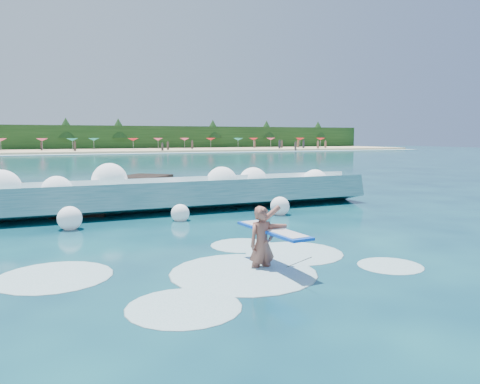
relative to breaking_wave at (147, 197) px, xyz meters
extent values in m
plane|color=#07273D|center=(0.21, -6.97, -0.55)|extent=(200.00, 200.00, 0.00)
cube|color=tan|center=(0.21, 71.03, -0.35)|extent=(140.00, 20.00, 0.40)
cube|color=silver|center=(0.21, 60.03, -0.51)|extent=(140.00, 5.00, 0.08)
cube|color=black|center=(0.21, 81.03, 1.95)|extent=(140.00, 4.00, 5.00)
cube|color=teal|center=(0.00, -0.16, -0.09)|extent=(18.14, 2.76, 1.51)
cube|color=white|center=(0.00, 0.64, 0.36)|extent=(18.14, 1.28, 0.71)
cube|color=black|center=(-2.50, 0.24, -0.18)|extent=(2.06, 1.69, 1.05)
cube|color=black|center=(0.20, 1.44, -0.03)|extent=(2.65, 2.68, 1.47)
imported|color=#8F5143|center=(0.49, -8.91, 0.00)|extent=(0.61, 0.41, 1.67)
cube|color=blue|center=(0.77, -8.86, 0.29)|extent=(0.70, 2.32, 0.06)
cube|color=silver|center=(0.77, -8.86, 0.30)|extent=(0.59, 2.12, 0.06)
cylinder|color=black|center=(0.67, -10.11, -0.10)|extent=(0.01, 0.91, 0.43)
sphere|color=white|center=(-4.95, 0.28, 0.51)|extent=(1.33, 1.33, 1.33)
sphere|color=white|center=(-3.19, 0.10, 0.36)|extent=(1.10, 1.10, 1.10)
sphere|color=white|center=(-1.28, 0.58, 0.62)|extent=(1.36, 1.36, 1.36)
sphere|color=white|center=(1.09, -0.51, 0.06)|extent=(1.02, 1.02, 1.02)
sphere|color=white|center=(3.14, 0.12, 0.43)|extent=(1.28, 1.28, 1.28)
sphere|color=white|center=(4.70, 0.42, 0.36)|extent=(1.25, 1.25, 1.25)
sphere|color=white|center=(7.30, -0.42, 0.32)|extent=(1.12, 1.12, 1.12)
sphere|color=white|center=(-2.97, -2.54, -0.21)|extent=(0.75, 0.75, 0.75)
sphere|color=white|center=(0.59, -2.45, -0.30)|extent=(0.63, 0.63, 0.63)
sphere|color=white|center=(4.28, -2.77, -0.24)|extent=(0.71, 0.71, 0.71)
ellipsoid|color=silver|center=(0.03, -8.94, -0.55)|extent=(3.14, 3.14, 0.16)
ellipsoid|color=silver|center=(-1.70, -10.35, -0.55)|extent=(1.99, 1.99, 0.10)
ellipsoid|color=silver|center=(1.87, -7.91, -0.55)|extent=(2.42, 2.42, 0.12)
ellipsoid|color=silver|center=(-3.63, -7.62, -0.55)|extent=(2.37, 2.37, 0.12)
ellipsoid|color=silver|center=(1.03, -6.64, -0.55)|extent=(1.68, 1.68, 0.08)
ellipsoid|color=silver|center=(3.24, -9.76, -0.55)|extent=(1.45, 1.45, 0.07)
cone|color=#ED4576|center=(-8.93, 72.40, 1.70)|extent=(2.00, 2.00, 0.50)
cone|color=#ED4576|center=(-2.38, 72.24, 1.70)|extent=(2.00, 2.00, 0.50)
cone|color=#15887E|center=(2.56, 71.06, 1.70)|extent=(2.00, 2.00, 0.50)
cone|color=#15887E|center=(6.69, 74.84, 1.70)|extent=(2.00, 2.00, 0.50)
cone|color=red|center=(13.31, 70.88, 1.70)|extent=(2.00, 2.00, 0.50)
cone|color=#ED4576|center=(19.16, 75.32, 1.70)|extent=(2.00, 2.00, 0.50)
cone|color=#ED4576|center=(24.72, 75.37, 1.70)|extent=(2.00, 2.00, 0.50)
cone|color=red|center=(30.08, 74.39, 1.70)|extent=(2.00, 2.00, 0.50)
cone|color=#15887E|center=(34.62, 70.53, 1.70)|extent=(2.00, 2.00, 0.50)
cone|color=red|center=(39.79, 74.02, 1.70)|extent=(2.00, 2.00, 0.50)
cone|color=#ED4576|center=(44.74, 75.52, 1.70)|extent=(2.00, 2.00, 0.50)
cone|color=red|center=(50.24, 72.07, 1.70)|extent=(2.00, 2.00, 0.50)
cone|color=red|center=(54.87, 70.97, 1.70)|extent=(2.00, 2.00, 0.50)
cube|color=#8C664C|center=(17.50, 72.66, 0.53)|extent=(0.35, 0.22, 1.35)
cube|color=#262633|center=(48.98, 70.41, 0.60)|extent=(0.35, 0.22, 1.49)
cube|color=#8C664C|center=(3.69, 64.50, 0.66)|extent=(0.35, 0.22, 1.61)
cube|color=#262633|center=(35.41, 70.34, 0.65)|extent=(0.35, 0.22, 1.59)
cube|color=brown|center=(49.10, 63.16, 0.59)|extent=(0.35, 0.22, 1.48)
cube|color=#3F332D|center=(33.90, 68.99, 0.54)|extent=(0.35, 0.22, 1.37)
cube|color=#262633|center=(45.55, 63.86, 0.55)|extent=(0.35, 0.22, 1.39)
cube|color=brown|center=(27.28, 62.76, 0.23)|extent=(0.35, 0.22, 1.40)
cube|color=#3F332D|center=(11.95, 64.69, 0.53)|extent=(0.35, 0.22, 1.35)
cube|color=#8C664C|center=(6.31, 70.40, 0.61)|extent=(0.35, 0.22, 1.52)
cube|color=brown|center=(15.25, 67.93, 0.65)|extent=(0.35, 0.22, 1.60)
cube|color=#3F332D|center=(40.82, 64.31, 0.53)|extent=(0.35, 0.22, 1.36)
cube|color=#262633|center=(45.93, 71.12, 0.61)|extent=(0.35, 0.22, 1.52)
cube|color=#3F332D|center=(38.10, 72.55, 0.58)|extent=(0.35, 0.22, 1.44)
cube|color=#262633|center=(44.36, 63.61, 0.54)|extent=(0.35, 0.22, 1.37)
cube|color=brown|center=(-1.99, 65.24, 0.64)|extent=(0.35, 0.22, 1.58)
cube|color=#3F332D|center=(37.08, 65.40, 0.62)|extent=(0.35, 0.22, 1.52)
camera|label=1|loc=(-3.89, -17.65, 2.31)|focal=35.00mm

